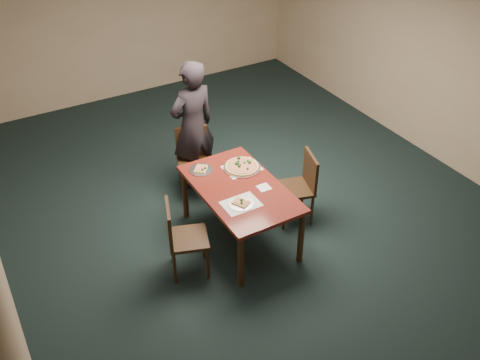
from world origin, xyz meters
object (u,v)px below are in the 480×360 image
slice_plate_near (241,203)px  pizza_pan (242,166)px  dining_table (240,194)px  chair_left (181,235)px  chair_right (301,184)px  chair_far (193,157)px  slice_plate_far (201,169)px  diner (193,126)px

slice_plate_near → pizza_pan: bearing=58.9°
dining_table → slice_plate_near: bearing=-118.0°
chair_left → chair_right: bearing=-66.3°
chair_far → pizza_pan: size_ratio=2.04×
chair_right → slice_plate_near: 1.05m
chair_far → slice_plate_far: bearing=-89.1°
diner → pizza_pan: diner is taller
chair_far → slice_plate_near: (-0.11, -1.44, 0.25)m
chair_left → chair_right: 1.68m
diner → dining_table: bearing=79.4°
diner → slice_plate_near: diner is taller
chair_far → diner: size_ratio=0.51×
diner → slice_plate_far: (-0.27, -0.77, -0.13)m
dining_table → slice_plate_near: size_ratio=5.36×
pizza_pan → slice_plate_far: pizza_pan is taller
chair_far → chair_left: 1.55m
chair_left → slice_plate_far: bearing=-21.8°
chair_far → diner: bearing=77.3°
diner → chair_far: bearing=50.7°
dining_table → chair_left: size_ratio=1.65×
chair_far → slice_plate_far: (-0.20, -0.64, 0.25)m
chair_left → chair_right: same height
chair_left → chair_right: size_ratio=1.00×
dining_table → diner: 1.32m
dining_table → chair_right: 0.85m
dining_table → slice_plate_far: size_ratio=5.36×
chair_left → slice_plate_far: (0.60, 0.69, 0.25)m
pizza_pan → slice_plate_far: 0.49m
dining_table → pizza_pan: pizza_pan is taller
pizza_pan → slice_plate_far: size_ratio=1.59×
chair_right → diner: diner is taller
slice_plate_near → slice_plate_far: bearing=96.0°
chair_left → slice_plate_near: (0.68, -0.11, 0.25)m
chair_right → diner: size_ratio=0.51×
dining_table → slice_plate_far: slice_plate_far is taller
diner → slice_plate_far: 0.83m
slice_plate_near → slice_plate_far: slice_plate_near is taller
slice_plate_far → dining_table: bearing=-66.5°
dining_table → slice_plate_far: 0.59m
slice_plate_far → diner: bearing=70.5°
chair_far → pizza_pan: bearing=-55.5°
chair_left → diner: diner is taller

